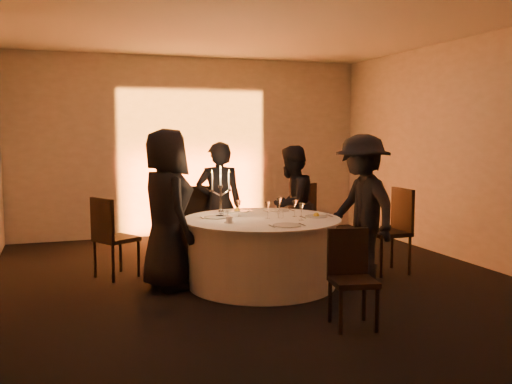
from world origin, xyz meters
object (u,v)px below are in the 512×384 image
object	(u,v)px
chair_back_left	(200,217)
coffee_cup	(229,220)
banquet_table	(262,252)
guest_right	(362,207)
chair_right	(394,225)
chair_front	(351,272)
chair_left	(111,233)
guest_back_right	(291,204)
chair_back_right	(300,217)
guest_left	(167,209)
guest_back_left	(219,205)
candelabra	(221,199)

from	to	relation	value
chair_back_left	coffee_cup	world-z (taller)	chair_back_left
banquet_table	guest_right	world-z (taller)	guest_right
chair_right	coffee_cup	size ratio (longest dim) A/B	9.55
chair_front	guest_right	distance (m)	1.74
chair_back_left	chair_left	bearing A→B (deg)	40.96
banquet_table	chair_front	xyz separation A→B (m)	(0.30, -1.56, 0.10)
banquet_table	guest_back_right	xyz separation A→B (m)	(0.76, 0.95, 0.40)
guest_back_right	chair_right	bearing A→B (deg)	97.59
chair_back_left	chair_back_right	xyz separation A→B (m)	(1.28, -0.50, 0.02)
chair_left	chair_front	distance (m)	3.07
chair_left	chair_back_right	bearing A→B (deg)	-115.28
chair_left	guest_right	distance (m)	3.00
chair_back_left	banquet_table	bearing A→B (deg)	113.77
guest_back_right	banquet_table	bearing A→B (deg)	12.79
banquet_table	chair_back_right	distance (m)	1.43
chair_back_left	guest_back_right	distance (m)	1.28
banquet_table	coffee_cup	world-z (taller)	coffee_cup
chair_back_left	chair_right	size ratio (longest dim) A/B	0.97
chair_back_right	coffee_cup	xyz separation A→B (m)	(-1.37, -1.25, 0.21)
chair_left	guest_left	distance (m)	0.92
banquet_table	guest_right	xyz separation A→B (m)	(1.21, -0.12, 0.48)
chair_front	coffee_cup	bearing A→B (deg)	128.43
guest_back_left	guest_right	bearing A→B (deg)	153.11
chair_right	guest_back_right	world-z (taller)	guest_back_right
chair_back_right	guest_right	bearing A→B (deg)	65.50
chair_right	chair_front	world-z (taller)	chair_right
chair_left	guest_left	world-z (taller)	guest_left
banquet_table	guest_left	world-z (taller)	guest_left
chair_back_left	chair_front	xyz separation A→B (m)	(0.65, -3.13, -0.09)
guest_right	banquet_table	bearing A→B (deg)	-101.70
banquet_table	guest_back_left	world-z (taller)	guest_back_left
chair_back_right	candelabra	xyz separation A→B (m)	(-1.35, -0.82, 0.38)
chair_back_right	guest_left	distance (m)	2.18
guest_right	candelabra	xyz separation A→B (m)	(-1.63, 0.37, 0.12)
banquet_table	guest_back_right	size ratio (longest dim) A/B	1.15
banquet_table	guest_back_left	xyz separation A→B (m)	(-0.22, 1.03, 0.43)
chair_right	guest_right	distance (m)	0.61
banquet_table	chair_left	size ratio (longest dim) A/B	1.85
chair_right	chair_front	bearing A→B (deg)	-42.34
chair_back_right	coffee_cup	distance (m)	1.87
chair_back_left	chair_back_right	world-z (taller)	chair_back_right
chair_right	guest_back_right	xyz separation A→B (m)	(-0.98, 0.94, 0.19)
chair_front	chair_back_left	bearing A→B (deg)	111.65
candelabra	coffee_cup	bearing A→B (deg)	-93.49
guest_left	coffee_cup	size ratio (longest dim) A/B	16.23
chair_right	chair_front	distance (m)	2.13
banquet_table	guest_left	xyz separation A→B (m)	(-1.05, 0.21, 0.51)
chair_left	guest_right	size ratio (longest dim) A/B	0.57
chair_back_left	candelabra	bearing A→B (deg)	98.35
guest_left	guest_right	size ratio (longest dim) A/B	1.04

